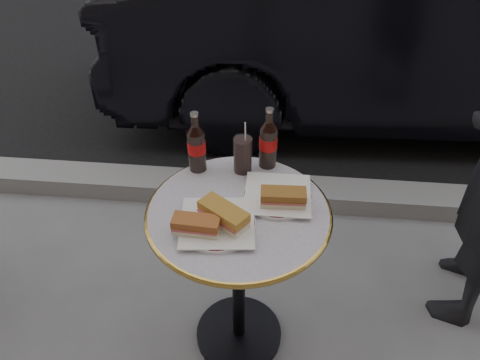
# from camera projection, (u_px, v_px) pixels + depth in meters

# --- Properties ---
(ground) EXTENTS (80.00, 80.00, 0.00)m
(ground) POSITION_uv_depth(u_px,v_px,m) (239.00, 335.00, 2.01)
(ground) COLOR slate
(ground) RESTS_ON ground
(curb) EXTENTS (40.00, 0.20, 0.12)m
(curb) POSITION_uv_depth(u_px,v_px,m) (254.00, 191.00, 2.67)
(curb) COLOR gray
(curb) RESTS_ON ground
(bistro_table) EXTENTS (0.62, 0.62, 0.73)m
(bistro_table) POSITION_uv_depth(u_px,v_px,m) (239.00, 281.00, 1.78)
(bistro_table) COLOR #BAB2C4
(bistro_table) RESTS_ON ground
(plate_left) EXTENTS (0.26, 0.26, 0.01)m
(plate_left) POSITION_uv_depth(u_px,v_px,m) (217.00, 224.00, 1.48)
(plate_left) COLOR white
(plate_left) RESTS_ON bistro_table
(plate_right) EXTENTS (0.27, 0.27, 0.01)m
(plate_right) POSITION_uv_depth(u_px,v_px,m) (277.00, 196.00, 1.59)
(plate_right) COLOR white
(plate_right) RESTS_ON bistro_table
(sandwich_left_a) EXTENTS (0.15, 0.08, 0.05)m
(sandwich_left_a) POSITION_uv_depth(u_px,v_px,m) (196.00, 226.00, 1.43)
(sandwich_left_a) COLOR #9F5528
(sandwich_left_a) RESTS_ON plate_left
(sandwich_left_b) EXTENTS (0.18, 0.16, 0.06)m
(sandwich_left_b) POSITION_uv_depth(u_px,v_px,m) (224.00, 215.00, 1.47)
(sandwich_left_b) COLOR #B0792C
(sandwich_left_b) RESTS_ON plate_left
(sandwich_right) EXTENTS (0.15, 0.08, 0.05)m
(sandwich_right) POSITION_uv_depth(u_px,v_px,m) (283.00, 198.00, 1.53)
(sandwich_right) COLOR #905A24
(sandwich_right) RESTS_ON plate_right
(cola_bottle_left) EXTENTS (0.08, 0.08, 0.24)m
(cola_bottle_left) POSITION_uv_depth(u_px,v_px,m) (196.00, 142.00, 1.65)
(cola_bottle_left) COLOR black
(cola_bottle_left) RESTS_ON bistro_table
(cola_bottle_right) EXTENTS (0.09, 0.09, 0.24)m
(cola_bottle_right) POSITION_uv_depth(u_px,v_px,m) (269.00, 138.00, 1.66)
(cola_bottle_right) COLOR black
(cola_bottle_right) RESTS_ON bistro_table
(cola_glass) EXTENTS (0.08, 0.08, 0.14)m
(cola_glass) POSITION_uv_depth(u_px,v_px,m) (243.00, 155.00, 1.67)
(cola_glass) COLOR black
(cola_glass) RESTS_ON bistro_table
(parked_car) EXTENTS (1.60, 4.16, 1.35)m
(parked_car) POSITION_uv_depth(u_px,v_px,m) (425.00, 19.00, 3.05)
(parked_car) COLOR black
(parked_car) RESTS_ON ground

